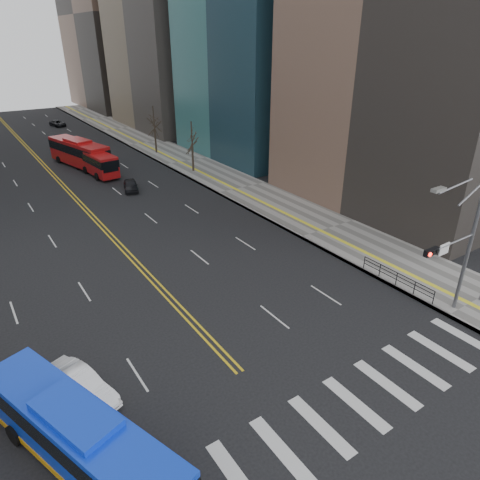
% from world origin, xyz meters
% --- Properties ---
extents(ground, '(220.00, 220.00, 0.00)m').
position_xyz_m(ground, '(0.00, 0.00, 0.00)').
color(ground, black).
extents(sidewalk_right, '(7.00, 130.00, 0.15)m').
position_xyz_m(sidewalk_right, '(17.50, 45.00, 0.07)').
color(sidewalk_right, slate).
rests_on(sidewalk_right, ground).
extents(crosswalk, '(26.70, 4.00, 0.01)m').
position_xyz_m(crosswalk, '(0.00, 0.00, 0.01)').
color(crosswalk, silver).
rests_on(crosswalk, ground).
extents(centerline, '(0.55, 100.00, 0.01)m').
position_xyz_m(centerline, '(0.00, 55.00, 0.01)').
color(centerline, gold).
rests_on(centerline, ground).
extents(signal_mast, '(5.37, 0.37, 9.39)m').
position_xyz_m(signal_mast, '(13.77, 2.00, 4.86)').
color(signal_mast, slate).
rests_on(signal_mast, ground).
extents(pedestrian_railing, '(0.06, 6.06, 1.02)m').
position_xyz_m(pedestrian_railing, '(14.30, 6.00, 0.82)').
color(pedestrian_railing, black).
rests_on(pedestrian_railing, sidewalk_right).
extents(blue_bus, '(5.94, 11.18, 3.24)m').
position_xyz_m(blue_bus, '(-8.53, 4.00, 1.70)').
color(blue_bus, '#0E36D8').
rests_on(blue_bus, ground).
extents(red_bus_near, '(3.38, 10.39, 3.26)m').
position_xyz_m(red_bus_near, '(4.93, 46.68, 1.82)').
color(red_bus_near, red).
rests_on(red_bus_near, ground).
extents(red_bus_far, '(5.38, 12.29, 3.78)m').
position_xyz_m(red_bus_far, '(4.23, 51.09, 2.10)').
color(red_bus_far, red).
rests_on(red_bus_far, ground).
extents(car_white, '(3.15, 4.94, 1.54)m').
position_xyz_m(car_white, '(-7.70, 8.00, 0.77)').
color(car_white, white).
rests_on(car_white, ground).
extents(car_dark_mid, '(2.50, 4.04, 1.28)m').
position_xyz_m(car_dark_mid, '(6.19, 37.25, 0.64)').
color(car_dark_mid, black).
rests_on(car_dark_mid, ground).
extents(car_dark_far, '(2.83, 4.57, 1.18)m').
position_xyz_m(car_dark_far, '(8.54, 83.29, 0.59)').
color(car_dark_far, black).
rests_on(car_dark_far, ground).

